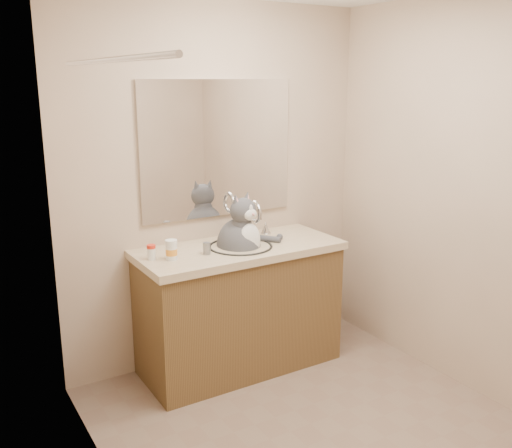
{
  "coord_description": "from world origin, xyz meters",
  "views": [
    {
      "loc": [
        -1.75,
        -2.12,
        1.9
      ],
      "look_at": [
        -0.06,
        0.65,
        1.07
      ],
      "focal_mm": 40.0,
      "sensor_mm": 36.0,
      "label": 1
    }
  ],
  "objects": [
    {
      "name": "room",
      "position": [
        0.0,
        0.0,
        1.2
      ],
      "size": [
        2.22,
        2.52,
        2.42
      ],
      "color": "#806959",
      "rests_on": "ground"
    },
    {
      "name": "cat",
      "position": [
        0.01,
        0.97,
        0.87
      ],
      "size": [
        0.46,
        0.37,
        0.56
      ],
      "rotation": [
        0.0,
        0.0,
        0.25
      ],
      "color": "#4C4C52",
      "rests_on": "vanity"
    },
    {
      "name": "mirror",
      "position": [
        0.0,
        1.24,
        1.45
      ],
      "size": [
        1.1,
        0.02,
        0.9
      ],
      "primitive_type": "cube",
      "color": "white",
      "rests_on": "room"
    },
    {
      "name": "shower_curtain",
      "position": [
        -1.05,
        0.1,
        1.03
      ],
      "size": [
        0.02,
        1.3,
        1.93
      ],
      "color": "beige",
      "rests_on": "ground"
    },
    {
      "name": "pill_bottle_redcap",
      "position": [
        -0.59,
        0.99,
        0.9
      ],
      "size": [
        0.07,
        0.07,
        0.09
      ],
      "rotation": [
        0.0,
        0.0,
        0.42
      ],
      "color": "white",
      "rests_on": "vanity"
    },
    {
      "name": "pill_bottle_orange",
      "position": [
        -0.49,
        0.92,
        0.91
      ],
      "size": [
        0.09,
        0.09,
        0.12
      ],
      "rotation": [
        0.0,
        0.0,
        -0.24
      ],
      "color": "white",
      "rests_on": "vanity"
    },
    {
      "name": "grey_canister",
      "position": [
        -0.26,
        0.91,
        0.89
      ],
      "size": [
        0.06,
        0.06,
        0.08
      ],
      "rotation": [
        0.0,
        0.0,
        -0.23
      ],
      "color": "gray",
      "rests_on": "vanity"
    },
    {
      "name": "vanity",
      "position": [
        0.0,
        0.96,
        0.44
      ],
      "size": [
        1.34,
        0.59,
        1.12
      ],
      "color": "brown",
      "rests_on": "ground"
    }
  ]
}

